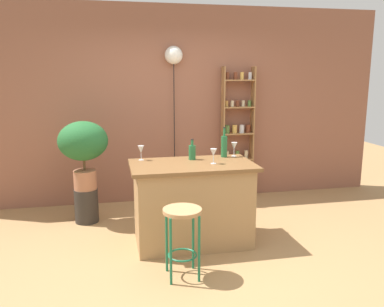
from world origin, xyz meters
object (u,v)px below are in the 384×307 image
(plant_stool, at_px, (86,205))
(potted_plant, at_px, (83,145))
(bar_stool, at_px, (182,226))
(wine_glass_center, at_px, (214,153))
(wine_glass_left, at_px, (141,150))
(spice_shelf, at_px, (237,134))
(bottle_olive_oil, at_px, (192,152))
(pendant_globe_light, at_px, (174,57))
(wine_glass_right, at_px, (234,146))
(bottle_vinegar, at_px, (224,146))

(plant_stool, xyz_separation_m, potted_plant, (0.00, 0.00, 0.78))
(bar_stool, distance_m, potted_plant, 1.94)
(potted_plant, bearing_deg, wine_glass_center, -34.03)
(bar_stool, height_order, wine_glass_left, wine_glass_left)
(spice_shelf, bearing_deg, bottle_olive_oil, -126.40)
(spice_shelf, bearing_deg, plant_stool, -164.36)
(pendant_globe_light, bearing_deg, wine_glass_right, -68.62)
(bottle_olive_oil, height_order, wine_glass_right, bottle_olive_oil)
(wine_glass_center, bearing_deg, spice_shelf, 63.40)
(bottle_vinegar, bearing_deg, spice_shelf, 65.37)
(bar_stool, height_order, spice_shelf, spice_shelf)
(bottle_olive_oil, bearing_deg, plant_stool, 150.52)
(bar_stool, xyz_separation_m, plant_stool, (-0.94, 1.62, -0.28))
(spice_shelf, bearing_deg, wine_glass_right, -109.90)
(bottle_olive_oil, relative_size, wine_glass_left, 1.43)
(bar_stool, height_order, pendant_globe_light, pendant_globe_light)
(plant_stool, height_order, wine_glass_right, wine_glass_right)
(wine_glass_center, relative_size, wine_glass_right, 1.00)
(wine_glass_center, bearing_deg, bar_stool, -124.61)
(pendant_globe_light, bearing_deg, bar_stool, -97.64)
(potted_plant, height_order, bottle_vinegar, potted_plant)
(bottle_vinegar, bearing_deg, plant_stool, 158.54)
(wine_glass_left, bearing_deg, bar_stool, -74.64)
(bottle_olive_oil, bearing_deg, wine_glass_left, 171.69)
(bottle_olive_oil, xyz_separation_m, wine_glass_center, (0.18, -0.26, 0.03))
(bar_stool, xyz_separation_m, potted_plant, (-0.94, 1.62, 0.50))
(potted_plant, relative_size, wine_glass_right, 5.23)
(wine_glass_left, relative_size, pendant_globe_light, 0.07)
(spice_shelf, relative_size, bottle_vinegar, 5.58)
(plant_stool, bearing_deg, wine_glass_center, -34.03)
(wine_glass_left, distance_m, pendant_globe_light, 1.75)
(potted_plant, distance_m, pendant_globe_light, 1.78)
(wine_glass_center, bearing_deg, potted_plant, 145.97)
(bottle_olive_oil, relative_size, bottle_vinegar, 0.67)
(plant_stool, height_order, pendant_globe_light, pendant_globe_light)
(wine_glass_left, bearing_deg, pendant_globe_light, 65.15)
(bar_stool, relative_size, bottle_olive_oil, 2.82)
(wine_glass_left, bearing_deg, plant_stool, 137.21)
(plant_stool, xyz_separation_m, wine_glass_left, (0.66, -0.61, 0.81))
(plant_stool, bearing_deg, pendant_globe_light, 27.74)
(potted_plant, height_order, wine_glass_right, potted_plant)
(potted_plant, bearing_deg, wine_glass_right, -19.53)
(bottle_olive_oil, distance_m, wine_glass_center, 0.31)
(wine_glass_right, distance_m, pendant_globe_light, 1.73)
(bar_stool, height_order, wine_glass_center, wine_glass_center)
(bottle_olive_oil, height_order, wine_glass_left, bottle_olive_oil)
(wine_glass_right, bearing_deg, plant_stool, 160.47)
(spice_shelf, height_order, bottle_vinegar, spice_shelf)
(pendant_globe_light, bearing_deg, wine_glass_center, -84.25)
(spice_shelf, relative_size, wine_glass_center, 11.90)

